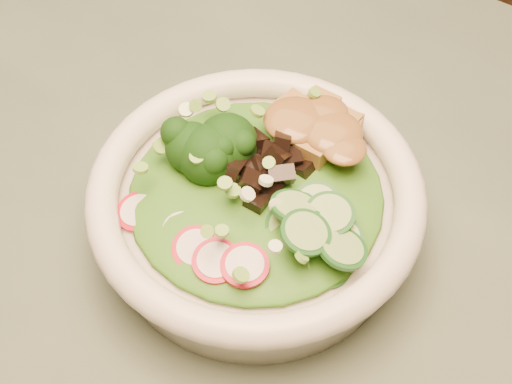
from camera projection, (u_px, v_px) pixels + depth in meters
The scene contains 10 objects.
dining_table at pixel (137, 247), 0.70m from camera, with size 1.20×0.80×0.75m.
salad_bowl at pixel (256, 207), 0.54m from camera, with size 0.25×0.25×0.07m.
lettuce_bed at pixel (256, 191), 0.52m from camera, with size 0.19×0.19×0.02m, color #205E13.
broccoli_florets at pixel (196, 140), 0.53m from camera, with size 0.07×0.06×0.04m, color black, non-canonical shape.
radish_slices at pixel (200, 243), 0.49m from camera, with size 0.10×0.04×0.02m, color #AF0D25, non-canonical shape.
cucumber_slices at pixel (320, 229), 0.49m from camera, with size 0.06×0.06×0.03m, color #87A65C, non-canonical shape.
mushroom_heap at pixel (266, 172), 0.52m from camera, with size 0.06×0.06×0.04m, color black, non-canonical shape.
tofu_cubes at pixel (309, 138), 0.54m from camera, with size 0.08×0.06×0.03m, color #A27236, non-canonical shape.
peanut_sauce at pixel (310, 127), 0.53m from camera, with size 0.06×0.05×0.01m, color brown.
scallion_garnish at pixel (256, 173), 0.51m from camera, with size 0.18×0.18×0.02m, color #72AD3D, non-canonical shape.
Camera 1 is at (0.31, -0.25, 1.22)m, focal length 50.00 mm.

